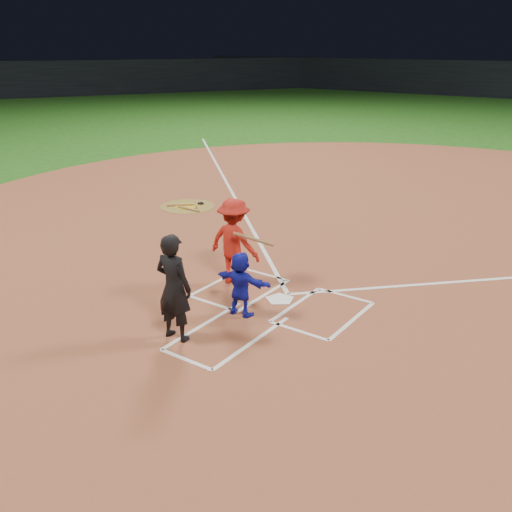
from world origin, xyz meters
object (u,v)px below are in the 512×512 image
Objects in this scene: batter_at_plate at (234,242)px; umpire at (174,288)px; catcher at (241,284)px; on_deck_circle at (188,206)px; home_plate at (280,299)px.

umpire is at bearing -75.95° from batter_at_plate.
batter_at_plate is at bearing -51.15° from catcher.
umpire is at bearing -49.83° from on_deck_circle.
home_plate is 0.35× the size of on_deck_circle.
home_plate is at bearing -108.20° from umpire.
batter_at_plate is (-1.26, 0.18, 0.91)m from home_plate.
umpire reaches higher than catcher.
on_deck_circle is 7.75m from catcher.
umpire is (-0.38, -1.37, 0.33)m from catcher.
home_plate is at bearing -34.10° from on_deck_circle.
catcher is at bearing -48.45° from batter_at_plate.
on_deck_circle is 6.28m from batter_at_plate.
batter_at_plate is (-1.01, 1.14, 0.30)m from catcher.
home_plate is at bearing -107.17° from catcher.
on_deck_circle is 0.92× the size of batter_at_plate.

